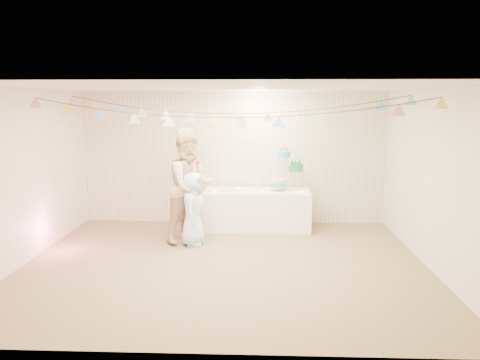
{
  "coord_description": "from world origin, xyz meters",
  "views": [
    {
      "loc": [
        0.5,
        -6.66,
        2.42
      ],
      "look_at": [
        0.2,
        0.8,
        1.15
      ],
      "focal_mm": 35.0,
      "sensor_mm": 36.0,
      "label": 1
    }
  ],
  "objects_px": {
    "person_adult_b": "(190,187)",
    "person_adult_a": "(189,182)",
    "cake_stand": "(286,170)",
    "table": "(257,210)",
    "person_child": "(193,209)"
  },
  "relations": [
    {
      "from": "person_adult_b",
      "to": "person_child",
      "type": "xyz_separation_m",
      "value": [
        0.07,
        -0.22,
        -0.34
      ]
    },
    {
      "from": "cake_stand",
      "to": "person_adult_a",
      "type": "bearing_deg",
      "value": -163.28
    },
    {
      "from": "cake_stand",
      "to": "person_adult_a",
      "type": "xyz_separation_m",
      "value": [
        -1.76,
        -0.53,
        -0.16
      ]
    },
    {
      "from": "person_adult_b",
      "to": "person_adult_a",
      "type": "bearing_deg",
      "value": 50.36
    },
    {
      "from": "cake_stand",
      "to": "person_child",
      "type": "distance_m",
      "value": 2.02
    },
    {
      "from": "person_child",
      "to": "person_adult_a",
      "type": "bearing_deg",
      "value": 17.72
    },
    {
      "from": "person_adult_a",
      "to": "person_child",
      "type": "xyz_separation_m",
      "value": [
        0.14,
        -0.56,
        -0.35
      ]
    },
    {
      "from": "cake_stand",
      "to": "person_adult_b",
      "type": "bearing_deg",
      "value": -152.92
    },
    {
      "from": "person_child",
      "to": "table",
      "type": "bearing_deg",
      "value": -42.25
    },
    {
      "from": "table",
      "to": "cake_stand",
      "type": "xyz_separation_m",
      "value": [
        0.55,
        0.05,
        0.76
      ]
    },
    {
      "from": "table",
      "to": "cake_stand",
      "type": "height_order",
      "value": "cake_stand"
    },
    {
      "from": "person_adult_b",
      "to": "person_child",
      "type": "bearing_deg",
      "value": -122.26
    },
    {
      "from": "table",
      "to": "person_child",
      "type": "xyz_separation_m",
      "value": [
        -1.07,
        -1.04,
        0.25
      ]
    },
    {
      "from": "table",
      "to": "person_adult_a",
      "type": "bearing_deg",
      "value": -158.43
    },
    {
      "from": "person_adult_a",
      "to": "person_child",
      "type": "height_order",
      "value": "person_adult_a"
    }
  ]
}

